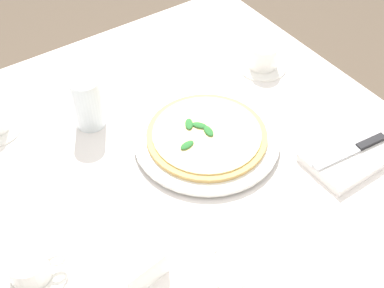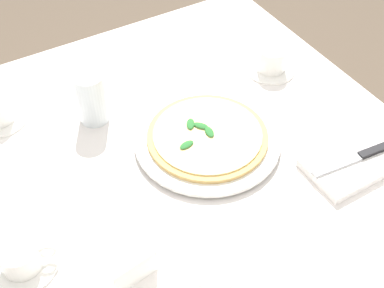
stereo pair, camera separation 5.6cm
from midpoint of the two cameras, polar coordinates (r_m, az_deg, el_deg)
name	(u,v)px [view 1 (the left image)]	position (r m, az deg, el deg)	size (l,w,h in m)	color
dining_table	(178,195)	(1.27, -2.85, -5.68)	(1.07, 1.07, 0.74)	white
pizza_plate	(207,140)	(1.19, 0.34, 0.44)	(0.33, 0.33, 0.02)	white
pizza	(207,135)	(1.18, 0.32, 0.92)	(0.28, 0.28, 0.02)	#DBAD60
coffee_cup_back_corner	(228,279)	(0.96, 2.22, -14.56)	(0.13, 0.13, 0.06)	white
coffee_cup_far_right	(263,57)	(1.40, 6.61, 9.39)	(0.13, 0.13, 0.07)	white
coffee_cup_far_left	(30,269)	(1.02, -18.85, -12.84)	(0.13, 0.13, 0.06)	white
water_glass_right_edge	(88,104)	(1.23, -12.60, 4.22)	(0.07, 0.07, 0.13)	white
napkin_folded	(353,154)	(1.21, 15.95, -1.07)	(0.22, 0.13, 0.02)	white
dinner_knife	(353,150)	(1.19, 15.98, -0.67)	(0.20, 0.04, 0.01)	silver
menu_card	(149,276)	(0.96, -6.47, -14.26)	(0.09, 0.02, 0.06)	white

